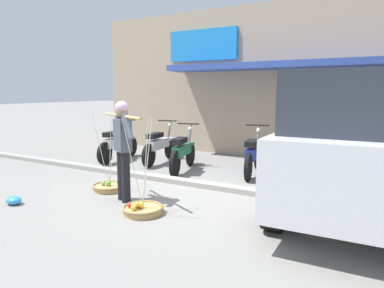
{
  "coord_description": "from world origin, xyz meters",
  "views": [
    {
      "loc": [
        3.53,
        -5.16,
        1.86
      ],
      "look_at": [
        0.23,
        0.6,
        0.85
      ],
      "focal_mm": 32.75,
      "sensor_mm": 36.0,
      "label": 1
    }
  ],
  "objects": [
    {
      "name": "motorcycle_third_in_row",
      "position": [
        -0.65,
        1.69,
        0.45
      ],
      "size": [
        0.64,
        1.78,
        1.09
      ],
      "color": "black",
      "rests_on": "ground"
    },
    {
      "name": "parked_truck",
      "position": [
        3.16,
        0.77,
        1.13
      ],
      "size": [
        2.28,
        4.86,
        2.1
      ],
      "color": "silver",
      "rests_on": "ground"
    },
    {
      "name": "fruit_basket_right_side",
      "position": [
        0.31,
        -1.08,
        0.08
      ],
      "size": [
        0.64,
        0.64,
        1.45
      ],
      "color": "tan",
      "rests_on": "ground"
    },
    {
      "name": "plastic_litter_bag",
      "position": [
        -1.8,
        -1.79,
        0.07
      ],
      "size": [
        0.28,
        0.22,
        0.14
      ],
      "primitive_type": "ellipsoid",
      "color": "#3393D1",
      "rests_on": "ground"
    },
    {
      "name": "wooden_crate",
      "position": [
        2.05,
        2.93,
        0.16
      ],
      "size": [
        0.44,
        0.36,
        0.32
      ],
      "primitive_type": "cube",
      "color": "olive",
      "rests_on": "ground"
    },
    {
      "name": "motorcycle_second_in_row",
      "position": [
        -1.65,
        2.19,
        0.45
      ],
      "size": [
        0.54,
        1.81,
        1.09
      ],
      "color": "black",
      "rests_on": "ground"
    },
    {
      "name": "ground_plane",
      "position": [
        0.0,
        0.0,
        0.0
      ],
      "size": [
        90.0,
        90.0,
        0.0
      ],
      "primitive_type": "plane",
      "color": "gray"
    },
    {
      "name": "storefront_building",
      "position": [
        1.43,
        6.76,
        2.1
      ],
      "size": [
        13.0,
        6.0,
        4.2
      ],
      "color": "tan",
      "rests_on": "ground"
    },
    {
      "name": "motorcycle_end_of_row",
      "position": [
        0.9,
        2.18,
        0.45
      ],
      "size": [
        0.56,
        1.81,
        1.09
      ],
      "color": "black",
      "rests_on": "ground"
    },
    {
      "name": "motorcycle_nearest_shop",
      "position": [
        -2.81,
        1.88,
        0.45
      ],
      "size": [
        0.54,
        1.81,
        1.09
      ],
      "color": "black",
      "rests_on": "ground"
    },
    {
      "name": "fruit_basket_left_side",
      "position": [
        -1.01,
        -0.38,
        0.07
      ],
      "size": [
        0.64,
        0.64,
        1.45
      ],
      "color": "tan",
      "rests_on": "ground"
    },
    {
      "name": "fruit_vendor",
      "position": [
        -0.35,
        -0.73,
        0.98
      ],
      "size": [
        1.36,
        0.74,
        1.7
      ],
      "color": "black",
      "rests_on": "ground"
    },
    {
      "name": "sidewalk_curb",
      "position": [
        0.0,
        0.7,
        0.05
      ],
      "size": [
        20.0,
        0.24,
        0.1
      ],
      "primitive_type": "cube",
      "color": "gray",
      "rests_on": "ground"
    }
  ]
}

